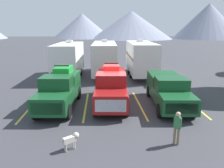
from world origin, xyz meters
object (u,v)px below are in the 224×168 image
at_px(pickup_truck_c, 168,89).
at_px(pickup_truck_a, 60,89).
at_px(camper_trailer_b, 104,57).
at_px(camper_trailer_c, 141,57).
at_px(camper_trailer_a, 68,58).
at_px(dog, 72,139).
at_px(person_a, 177,126).
at_px(pickup_truck_b, 111,86).

bearing_deg(pickup_truck_c, pickup_truck_a, 179.13).
relative_size(camper_trailer_b, camper_trailer_c, 1.06).
bearing_deg(camper_trailer_a, pickup_truck_a, -86.13).
bearing_deg(camper_trailer_b, dog, -96.67).
distance_m(pickup_truck_a, person_a, 7.88).
bearing_deg(dog, camper_trailer_a, 97.92).
bearing_deg(pickup_truck_b, pickup_truck_c, -7.99).
bearing_deg(pickup_truck_b, person_a, -65.53).
height_order(pickup_truck_c, dog, pickup_truck_c).
relative_size(camper_trailer_a, camper_trailer_c, 0.92).
height_order(pickup_truck_b, pickup_truck_c, pickup_truck_b).
xyz_separation_m(camper_trailer_c, dog, (-5.54, -14.26, -1.54)).
bearing_deg(pickup_truck_a, pickup_truck_c, -0.87).
height_order(pickup_truck_b, camper_trailer_a, camper_trailer_a).
distance_m(pickup_truck_a, camper_trailer_c, 11.32).
xyz_separation_m(pickup_truck_b, person_a, (2.56, -5.63, -0.32)).
height_order(pickup_truck_b, dog, pickup_truck_b).
distance_m(pickup_truck_b, camper_trailer_c, 9.27).
xyz_separation_m(camper_trailer_a, person_a, (6.49, -13.97, -1.09)).
relative_size(camper_trailer_a, dog, 11.10).
bearing_deg(camper_trailer_c, dog, -111.25).
height_order(camper_trailer_a, camper_trailer_c, camper_trailer_c).
xyz_separation_m(camper_trailer_a, camper_trailer_b, (3.69, 0.73, 0.01)).
distance_m(camper_trailer_a, dog, 14.31).
bearing_deg(pickup_truck_c, pickup_truck_b, 172.01).
bearing_deg(pickup_truck_c, dog, -137.50).
height_order(camper_trailer_a, camper_trailer_b, camper_trailer_b).
bearing_deg(camper_trailer_b, camper_trailer_c, -8.41).
height_order(pickup_truck_a, pickup_truck_c, pickup_truck_a).
xyz_separation_m(camper_trailer_b, dog, (-1.73, -14.82, -1.51)).
relative_size(camper_trailer_c, person_a, 5.65).
xyz_separation_m(pickup_truck_a, pickup_truck_c, (7.07, -0.11, -0.14)).
xyz_separation_m(pickup_truck_b, camper_trailer_c, (3.57, 8.51, 0.81)).
height_order(camper_trailer_a, dog, camper_trailer_a).
bearing_deg(pickup_truck_c, person_a, -102.90).
bearing_deg(camper_trailer_c, camper_trailer_a, -178.75).
xyz_separation_m(camper_trailer_b, camper_trailer_c, (3.81, -0.56, 0.03)).
bearing_deg(pickup_truck_a, dog, -75.60).
relative_size(pickup_truck_a, person_a, 3.65).
relative_size(person_a, dog, 2.13).
distance_m(camper_trailer_c, person_a, 14.22).
relative_size(pickup_truck_b, camper_trailer_c, 0.68).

